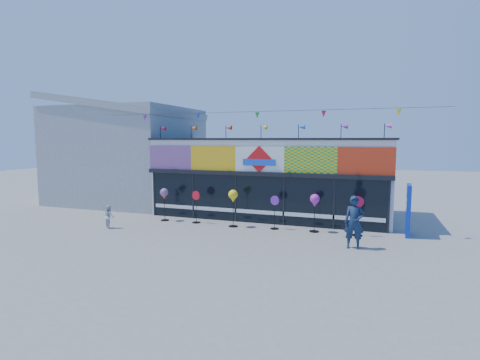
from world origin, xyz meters
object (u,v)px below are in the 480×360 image
at_px(child, 109,216).
at_px(spinner_2, 233,197).
at_px(spinner_1, 196,206).
at_px(spinner_0, 164,195).
at_px(spinner_5, 358,215).
at_px(blue_sign, 408,210).
at_px(spinner_3, 275,211).
at_px(spinner_4, 315,202).
at_px(adult_man, 354,222).

bearing_deg(child, spinner_2, -128.93).
relative_size(spinner_1, child, 1.48).
xyz_separation_m(spinner_0, spinner_1, (1.72, 0.05, -0.47)).
bearing_deg(spinner_5, child, -168.01).
bearing_deg(blue_sign, spinner_3, -169.26).
relative_size(spinner_1, spinner_5, 0.93).
distance_m(spinner_3, child, 7.56).
distance_m(spinner_5, child, 11.03).
distance_m(blue_sign, spinner_3, 5.61).
bearing_deg(spinner_5, spinner_2, -177.98).
xyz_separation_m(spinner_1, spinner_3, (3.89, 0.04, -0.02)).
relative_size(spinner_1, spinner_4, 0.93).
distance_m(spinner_0, spinner_5, 9.20).
relative_size(spinner_0, child, 1.54).
height_order(spinner_0, spinner_5, spinner_5).
xyz_separation_m(spinner_3, spinner_5, (3.58, 0.00, 0.08)).
xyz_separation_m(spinner_3, child, (-7.20, -2.29, -0.28)).
xyz_separation_m(blue_sign, spinner_1, (-9.45, -0.76, -0.26)).
xyz_separation_m(spinner_0, spinner_3, (5.61, 0.09, -0.49)).
distance_m(spinner_1, spinner_5, 7.47).
bearing_deg(spinner_3, blue_sign, 7.36).
bearing_deg(spinner_1, spinner_2, -4.48).
height_order(spinner_2, child, spinner_2).
bearing_deg(spinner_0, spinner_4, 1.21).
distance_m(spinner_0, spinner_2, 3.69).
bearing_deg(child, spinner_5, -138.60).
height_order(spinner_3, child, spinner_3).
bearing_deg(child, spinner_1, -116.40).
relative_size(blue_sign, spinner_1, 1.39).
bearing_deg(spinner_3, spinner_1, -179.42).
distance_m(spinner_3, adult_man, 4.03).
xyz_separation_m(spinner_2, spinner_4, (3.69, 0.26, -0.04)).
height_order(spinner_2, spinner_3, spinner_2).
height_order(blue_sign, adult_man, blue_sign).
height_order(spinner_4, adult_man, adult_man).
relative_size(blue_sign, spinner_5, 1.29).
bearing_deg(spinner_4, blue_sign, 9.68).
height_order(blue_sign, spinner_4, blue_sign).
relative_size(blue_sign, spinner_3, 1.42).
distance_m(spinner_0, child, 2.82).
xyz_separation_m(spinner_2, spinner_5, (5.50, 0.19, -0.50)).
height_order(spinner_3, spinner_5, spinner_5).
xyz_separation_m(spinner_1, spinner_4, (5.66, 0.11, 0.51)).
height_order(blue_sign, spinner_2, blue_sign).
height_order(spinner_3, spinner_4, spinner_4).
height_order(spinner_5, child, spinner_5).
distance_m(spinner_0, spinner_4, 7.38).
relative_size(spinner_3, spinner_4, 0.91).
xyz_separation_m(spinner_0, spinner_4, (7.38, 0.16, 0.04)).
relative_size(adult_man, child, 1.87).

